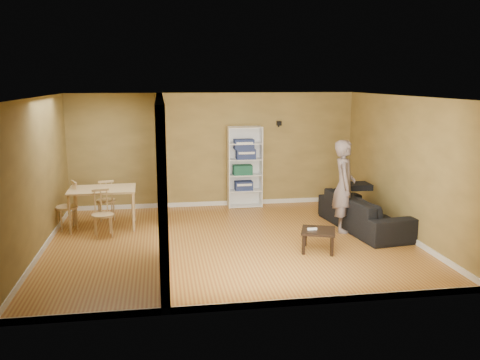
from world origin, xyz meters
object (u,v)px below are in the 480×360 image
(coffee_table, at_px, (318,233))
(chair_near, at_px, (102,214))
(bookshelf, at_px, (244,167))
(chair_left, at_px, (67,206))
(sofa, at_px, (365,207))
(dining_table, at_px, (102,192))
(person, at_px, (344,178))
(chair_far, at_px, (106,199))

(coffee_table, distance_m, chair_near, 3.98)
(bookshelf, bearing_deg, chair_left, -160.86)
(sofa, bearing_deg, bookshelf, 35.19)
(bookshelf, bearing_deg, dining_table, -156.64)
(person, relative_size, chair_left, 2.20)
(person, relative_size, dining_table, 1.63)
(sofa, distance_m, chair_near, 5.02)
(chair_near, bearing_deg, coffee_table, -33.29)
(dining_table, bearing_deg, bookshelf, 23.36)
(dining_table, relative_size, chair_far, 1.47)
(sofa, relative_size, chair_near, 2.63)
(bookshelf, bearing_deg, chair_far, -167.02)
(sofa, xyz_separation_m, bookshelf, (-2.02, 2.20, 0.48))
(chair_left, bearing_deg, bookshelf, 86.28)
(bookshelf, distance_m, chair_left, 3.98)
(coffee_table, height_order, chair_left, chair_left)
(coffee_table, relative_size, chair_far, 0.65)
(dining_table, distance_m, chair_far, 0.67)
(chair_near, bearing_deg, chair_left, 128.17)
(person, relative_size, chair_far, 2.40)
(person, relative_size, coffee_table, 3.71)
(person, distance_m, dining_table, 4.71)
(dining_table, height_order, chair_far, chair_far)
(dining_table, relative_size, chair_near, 1.44)
(person, height_order, coffee_table, person)
(person, xyz_separation_m, chair_left, (-5.30, 0.94, -0.57))
(bookshelf, bearing_deg, coffee_table, -77.55)
(sofa, height_order, bookshelf, bookshelf)
(sofa, distance_m, dining_table, 5.15)
(chair_left, distance_m, chair_far, 0.91)
(coffee_table, bearing_deg, chair_near, 159.32)
(chair_far, bearing_deg, sofa, 149.56)
(sofa, bearing_deg, person, 87.43)
(dining_table, height_order, chair_left, chair_left)
(bookshelf, relative_size, chair_near, 2.09)
(sofa, relative_size, person, 1.12)
(sofa, height_order, person, person)
(person, height_order, chair_far, person)
(person, xyz_separation_m, coffee_table, (-0.83, -1.07, -0.72))
(dining_table, xyz_separation_m, chair_left, (-0.69, 0.02, -0.25))
(person, bearing_deg, coffee_table, 158.99)
(bookshelf, xyz_separation_m, dining_table, (-3.04, -1.31, -0.21))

